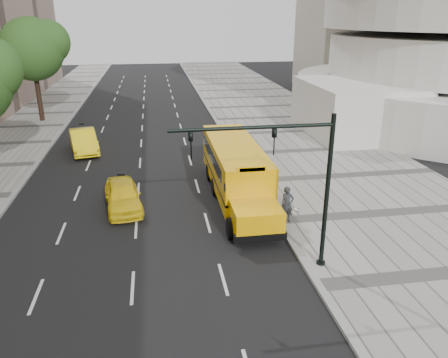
{
  "coord_description": "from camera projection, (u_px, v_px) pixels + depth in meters",
  "views": [
    {
      "loc": [
        0.21,
        -24.44,
        9.78
      ],
      "look_at": [
        3.5,
        -4.0,
        1.9
      ],
      "focal_mm": 35.0,
      "sensor_mm": 36.0,
      "label": 1
    }
  ],
  "objects": [
    {
      "name": "curb_museum",
      "position": [
        254.0,
        182.0,
        26.86
      ],
      "size": [
        0.3,
        140.0,
        0.15
      ],
      "primitive_type": "cube",
      "color": "gray",
      "rests_on": "ground"
    },
    {
      "name": "taxi_far",
      "position": [
        84.0,
        141.0,
        32.64
      ],
      "size": [
        2.85,
        5.31,
        1.66
      ],
      "primitive_type": "imported",
      "rotation": [
        0.0,
        0.0,
        0.23
      ],
      "color": "yellow",
      "rests_on": "ground"
    },
    {
      "name": "taxi_near",
      "position": [
        123.0,
        196.0,
        23.07
      ],
      "size": [
        2.4,
        4.64,
        1.51
      ],
      "primitive_type": "imported",
      "rotation": [
        0.0,
        0.0,
        0.14
      ],
      "color": "yellow",
      "rests_on": "ground"
    },
    {
      "name": "traffic_signal",
      "position": [
        293.0,
        176.0,
        16.32
      ],
      "size": [
        6.18,
        0.36,
        6.4
      ],
      "color": "black",
      "rests_on": "ground"
    },
    {
      "name": "pedestrian",
      "position": [
        287.0,
        205.0,
        21.23
      ],
      "size": [
        0.72,
        0.52,
        1.83
      ],
      "primitive_type": "imported",
      "rotation": [
        0.0,
        0.0,
        0.13
      ],
      "color": "#272A2E",
      "rests_on": "sidewalk_museum"
    },
    {
      "name": "sidewalk_museum",
      "position": [
        346.0,
        176.0,
        27.75
      ],
      "size": [
        12.0,
        140.0,
        0.15
      ],
      "primitive_type": "cube",
      "color": "gray",
      "rests_on": "ground"
    },
    {
      "name": "curb_far",
      "position": [
        13.0,
        196.0,
        24.78
      ],
      "size": [
        0.3,
        140.0,
        0.15
      ],
      "primitive_type": "cube",
      "color": "gray",
      "rests_on": "ground"
    },
    {
      "name": "ground",
      "position": [
        155.0,
        189.0,
        26.0
      ],
      "size": [
        140.0,
        140.0,
        0.0
      ],
      "primitive_type": "plane",
      "color": "black",
      "rests_on": "ground"
    },
    {
      "name": "tree_c",
      "position": [
        33.0,
        49.0,
        39.62
      ],
      "size": [
        6.39,
        5.68,
        9.57
      ],
      "color": "black",
      "rests_on": "ground"
    },
    {
      "name": "school_bus",
      "position": [
        235.0,
        167.0,
        24.36
      ],
      "size": [
        2.96,
        11.56,
        3.19
      ],
      "color": "#F4AC03",
      "rests_on": "ground"
    }
  ]
}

